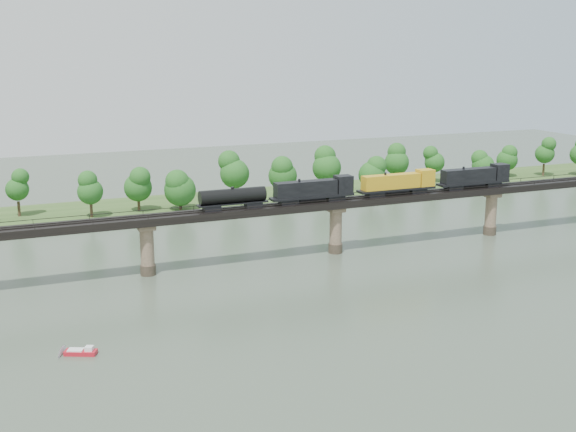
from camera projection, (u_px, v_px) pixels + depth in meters
name	position (u px, v px, depth m)	size (l,w,h in m)	color
ground	(410.00, 297.00, 126.55)	(400.00, 400.00, 0.00)	#384637
far_bank	(250.00, 199.00, 202.88)	(300.00, 24.00, 1.60)	#304D1F
bridge	(336.00, 228.00, 152.30)	(236.00, 30.00, 11.50)	#473A2D
bridge_superstructure	(336.00, 198.00, 150.84)	(220.00, 4.90, 0.75)	black
far_treeline	(226.00, 176.00, 193.96)	(289.06, 17.54, 13.60)	#382619
freight_train	(370.00, 186.00, 153.31)	(73.50, 2.86, 5.06)	black
motorboat	(81.00, 352.00, 102.80)	(4.77, 3.37, 1.26)	red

